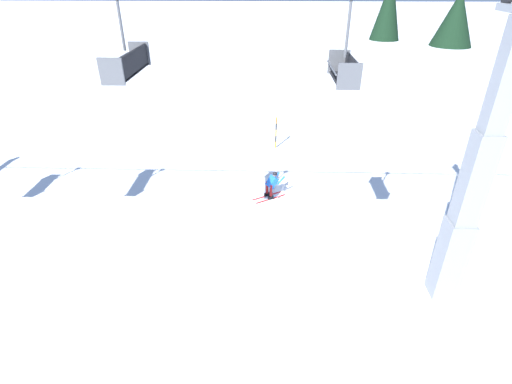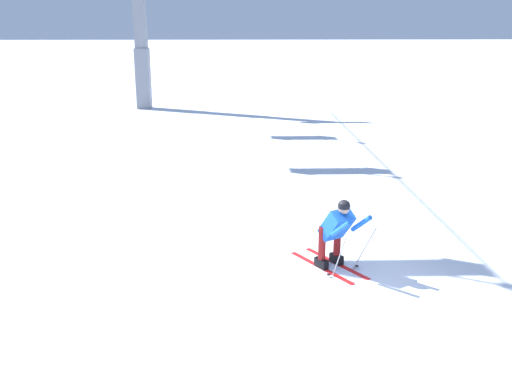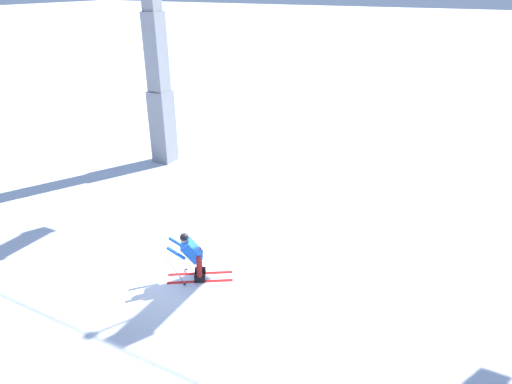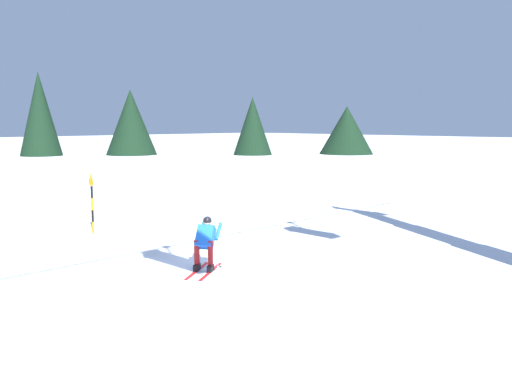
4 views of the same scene
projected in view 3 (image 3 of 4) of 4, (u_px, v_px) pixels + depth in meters
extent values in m
plane|color=white|center=(184.00, 265.00, 12.12)|extent=(260.00, 260.00, 0.00)
cube|color=red|center=(200.00, 281.00, 11.45)|extent=(1.46, 0.95, 0.01)
cube|color=black|center=(200.00, 279.00, 11.42)|extent=(0.30, 0.24, 0.16)
cylinder|color=maroon|center=(199.00, 266.00, 11.25)|extent=(0.13, 0.13, 0.61)
cube|color=red|center=(200.00, 273.00, 11.77)|extent=(1.46, 0.95, 0.01)
cube|color=black|center=(200.00, 271.00, 11.74)|extent=(0.30, 0.24, 0.16)
cylinder|color=maroon|center=(199.00, 258.00, 11.57)|extent=(0.13, 0.13, 0.61)
cube|color=blue|center=(192.00, 250.00, 11.25)|extent=(0.68, 0.64, 0.60)
sphere|color=tan|center=(184.00, 239.00, 11.09)|extent=(0.20, 0.20, 0.20)
sphere|color=black|center=(184.00, 237.00, 11.08)|extent=(0.22, 0.22, 0.22)
cylinder|color=blue|center=(176.00, 253.00, 10.98)|extent=(0.43, 0.31, 0.40)
cylinder|color=gray|center=(177.00, 272.00, 11.16)|extent=(0.36, 0.37, 1.02)
cylinder|color=black|center=(185.00, 284.00, 11.28)|extent=(0.07, 0.07, 0.01)
cylinder|color=blue|center=(178.00, 243.00, 11.40)|extent=(0.43, 0.31, 0.40)
cylinder|color=gray|center=(179.00, 260.00, 11.66)|extent=(0.48, 0.17, 1.02)
cylinder|color=black|center=(186.00, 269.00, 11.86)|extent=(0.07, 0.07, 0.01)
cube|color=gray|center=(163.00, 127.00, 18.52)|extent=(0.79, 0.79, 2.95)
cube|color=gray|center=(156.00, 53.00, 17.26)|extent=(0.66, 0.66, 2.95)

